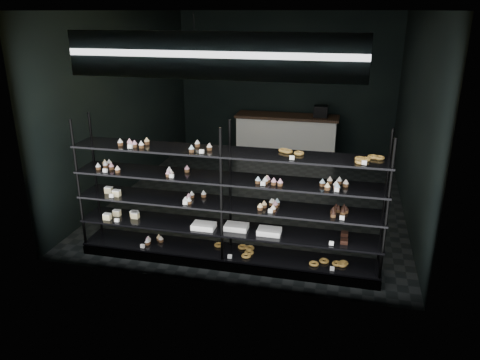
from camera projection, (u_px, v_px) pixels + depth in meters
The scene contains 5 objects.
room at pixel (261, 109), 8.02m from camera, with size 5.01×6.01×3.20m.
display_shelf at pixel (225, 219), 6.11m from camera, with size 4.00×0.50×1.91m.
signage at pixel (210, 56), 4.95m from camera, with size 3.30×0.05×0.50m.
pendant_lamp at pixel (195, 66), 6.68m from camera, with size 0.33×0.33×0.89m.
service_counter at pixel (287, 136), 10.65m from camera, with size 2.30×0.65×1.23m.
Camera 1 is at (1.49, -7.82, 3.21)m, focal length 35.00 mm.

